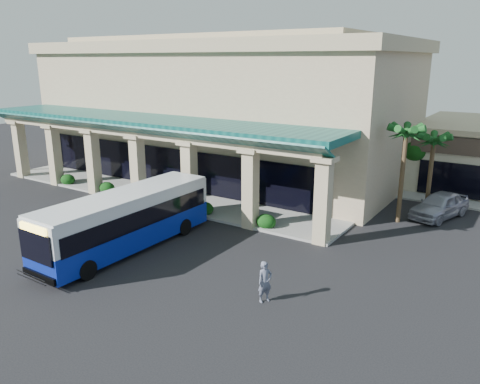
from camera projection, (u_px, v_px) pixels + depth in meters
The scene contains 10 objects.
ground at pixel (172, 251), 24.16m from camera, with size 110.00×110.00×0.00m, color black.
main_building at pixel (223, 107), 39.70m from camera, with size 30.80×14.80×11.35m, color tan, non-canonical shape.
arcade at pixel (149, 158), 33.07m from camera, with size 30.00×6.20×5.70m, color #0B4542, non-canonical shape.
palm_0 at pixel (403, 169), 27.63m from camera, with size 2.40×2.40×6.60m, color #114115, non-canonical shape.
palm_1 at pixel (431, 168), 29.63m from camera, with size 2.40×2.40×5.80m, color #114115, non-canonical shape.
palm_2 at pixel (23, 137), 40.40m from camera, with size 2.40×2.40×6.20m, color #114115, non-canonical shape.
broadleaf_tree at pixel (417, 159), 34.84m from camera, with size 2.60×2.60×4.81m, color #0C350C, non-canonical shape.
transit_bus at pixel (127, 221), 24.07m from camera, with size 2.51×10.80×3.02m, color #0D2298, non-canonical shape.
pedestrian at pixel (265, 282), 18.92m from camera, with size 0.63×0.42×1.74m, color slate.
car_silver at pixel (440, 205), 29.10m from camera, with size 1.89×4.69×1.60m, color #989AAA.
Camera 1 is at (15.21, -16.82, 9.55)m, focal length 35.00 mm.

